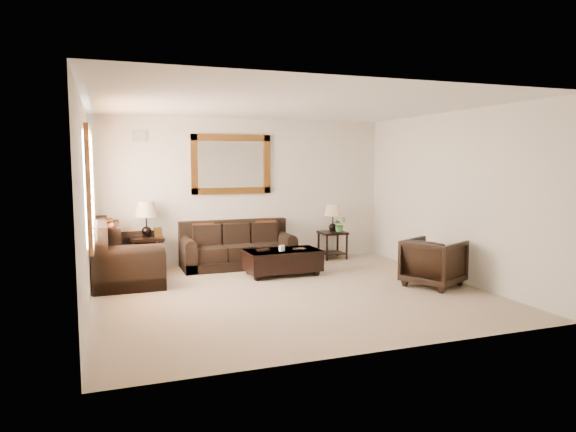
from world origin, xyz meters
name	(u,v)px	position (x,y,z in m)	size (l,w,h in m)	color
room	(291,200)	(0.00, 0.00, 1.35)	(5.51, 5.01, 2.71)	gray
window	(90,187)	(-2.70, 0.90, 1.55)	(0.07, 1.96, 1.66)	white
mirror	(231,164)	(-0.27, 2.47, 1.85)	(1.50, 0.06, 1.10)	#4E2E0F
air_vent	(140,136)	(-1.90, 2.48, 2.35)	(0.25, 0.02, 0.18)	#999999
sofa	(237,250)	(-0.27, 2.10, 0.30)	(2.01, 0.87, 0.82)	black
loveseat	(123,259)	(-2.28, 1.58, 0.36)	(1.04, 1.75, 0.98)	black
end_table_left	(147,226)	(-1.85, 2.18, 0.80)	(0.56, 0.56, 1.22)	black
end_table_right	(333,223)	(1.69, 2.22, 0.70)	(0.49, 0.49, 1.07)	black
coffee_table	(283,259)	(0.27, 1.14, 0.27)	(1.27, 0.71, 0.53)	black
armchair	(434,260)	(2.20, -0.36, 0.40)	(0.78, 0.73, 0.80)	black
potted_plant	(340,226)	(1.79, 2.13, 0.65)	(0.26, 0.29, 0.23)	#2E5E20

